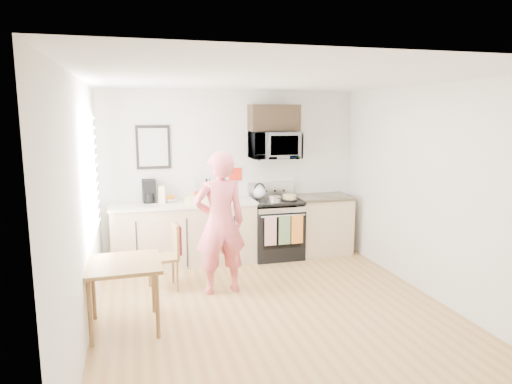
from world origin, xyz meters
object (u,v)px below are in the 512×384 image
object	(u,v)px
chair	(172,247)
person	(220,223)
range	(276,230)
dining_table	(123,270)
microwave	(275,145)
cake	(289,197)

from	to	relation	value
chair	person	bearing A→B (deg)	-31.41
range	dining_table	distance (m)	3.00
microwave	cake	xyz separation A→B (m)	(0.18, -0.21, -0.80)
microwave	person	bearing A→B (deg)	-130.41
dining_table	cake	distance (m)	3.09
cake	chair	bearing A→B (deg)	-156.43
range	chair	size ratio (longest dim) A/B	1.34
person	dining_table	size ratio (longest dim) A/B	2.32
person	chair	xyz separation A→B (m)	(-0.58, 0.28, -0.34)
range	cake	size ratio (longest dim) A/B	4.61
microwave	dining_table	size ratio (longest dim) A/B	0.98
person	dining_table	distance (m)	1.40
range	microwave	bearing A→B (deg)	90.06
dining_table	chair	world-z (taller)	chair
microwave	chair	distance (m)	2.32
person	cake	bearing A→B (deg)	-144.10
microwave	chair	bearing A→B (deg)	-148.78
range	microwave	size ratio (longest dim) A/B	1.53
chair	microwave	bearing A→B (deg)	25.77
microwave	person	world-z (taller)	microwave
chair	cake	world-z (taller)	cake
dining_table	cake	size ratio (longest dim) A/B	3.07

